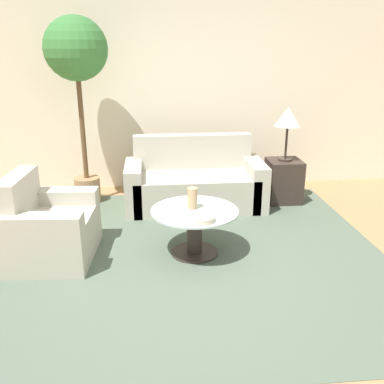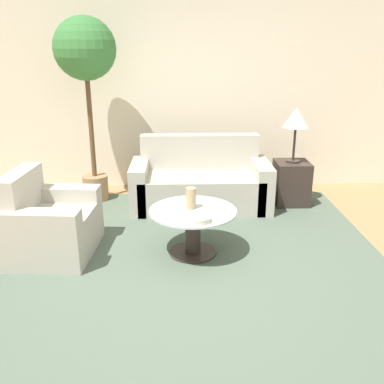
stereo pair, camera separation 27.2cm
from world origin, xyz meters
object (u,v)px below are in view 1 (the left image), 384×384
Objects in this scene: vase at (192,198)px; bowl at (203,219)px; potted_plant at (77,61)px; armchair at (47,230)px; sofa_main at (194,183)px; table_lamp at (288,118)px; coffee_table at (195,226)px.

bowl is at bearing -79.14° from vase.
armchair is at bearing -96.45° from potted_plant.
armchair is at bearing -139.92° from sofa_main.
sofa_main is at bearing -179.55° from table_lamp.
armchair is at bearing 166.77° from bowl.
armchair reaches higher than vase.
potted_plant is 2.29m from vase.
coffee_table is 0.34m from bowl.
vase is 0.34m from bowl.
coffee_table is at bearing -133.53° from table_lamp.
potted_plant is at bearing -2.10° from armchair.
bowl is at bearing -93.20° from sofa_main.
potted_plant is at bearing 174.93° from table_lamp.
table_lamp is at bearing 46.47° from coffee_table.
potted_plant is at bearing 128.14° from vase.
vase is at bearing -86.30° from armchair.
armchair reaches higher than bowl.
coffee_table is 2.48m from potted_plant.
potted_plant is (-1.36, 0.23, 1.47)m from sofa_main.
potted_plant reaches higher than bowl.
potted_plant reaches higher than table_lamp.
table_lamp is 3.17× the size of bowl.
coffee_table is 3.96× the size of bowl.
table_lamp is (1.30, 1.36, 0.79)m from coffee_table.
table_lamp is 1.93m from vase.
armchair is 1.40m from coffee_table.
armchair is at bearing 179.35° from vase.
coffee_table is (1.40, -0.06, 0.01)m from armchair.
potted_plant is (-1.23, 1.59, 1.46)m from coffee_table.
vase is at bearing -134.91° from table_lamp.
table_lamp reaches higher than coffee_table.
armchair is 2.13m from potted_plant.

